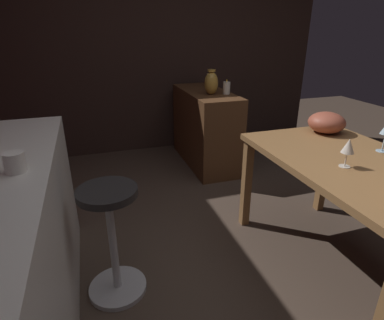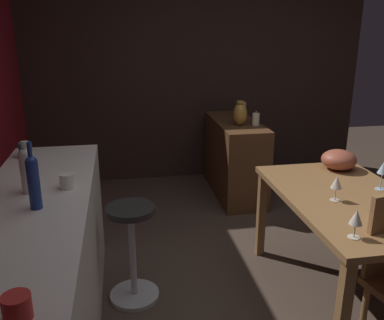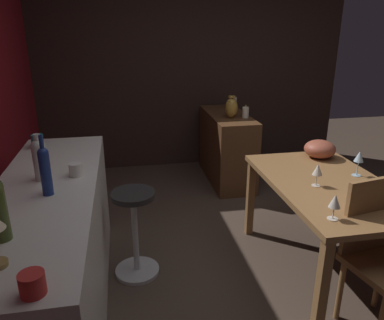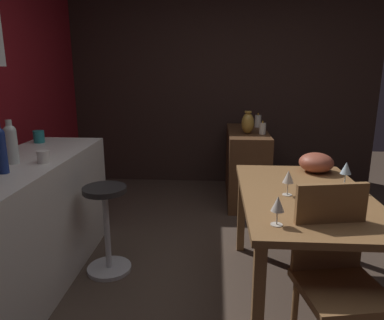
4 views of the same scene
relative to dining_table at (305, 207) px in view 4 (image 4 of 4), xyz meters
name	(u,v)px [view 4 (image 4 of 4)]	position (x,y,z in m)	size (l,w,h in m)	color
ground_plane	(236,287)	(0.06, 0.42, -0.65)	(9.00, 9.00, 0.00)	#47382D
wall_side_right	(206,85)	(2.61, 0.72, 0.65)	(0.10, 4.40, 2.60)	#33231E
dining_table	(305,207)	(0.00, 0.00, 0.00)	(1.36, 0.81, 0.74)	olive
kitchen_counter	(15,233)	(-0.10, 1.91, -0.20)	(2.10, 0.60, 0.90)	silver
sideboard_cabinet	(246,165)	(1.90, 0.22, -0.24)	(1.10, 0.44, 0.82)	#56351E
chair_near_window	(336,272)	(-0.55, -0.04, -0.13)	(0.46, 0.46, 0.95)	olive
bar_stool	(107,227)	(0.23, 1.39, -0.29)	(0.34, 0.34, 0.68)	#262323
wine_glass_left	(278,205)	(-0.49, 0.26, 0.20)	(0.07, 0.07, 0.16)	silver
wine_glass_right	(288,177)	(-0.03, 0.12, 0.21)	(0.07, 0.07, 0.16)	silver
wine_glass_center	(346,169)	(0.08, -0.27, 0.23)	(0.07, 0.07, 0.19)	silver
fruit_bowl	(316,162)	(0.51, -0.19, 0.16)	(0.26, 0.26, 0.15)	#9E4C38
wine_bottle_clear	(11,142)	(0.03, 1.93, 0.39)	(0.08, 0.08, 0.29)	silver
wine_bottle_cobalt	(1,149)	(-0.20, 1.86, 0.40)	(0.06, 0.06, 0.35)	navy
cup_teal	(39,137)	(0.71, 2.08, 0.30)	(0.13, 0.09, 0.10)	teal
cup_white	(43,157)	(0.06, 1.73, 0.29)	(0.12, 0.08, 0.08)	white
pillar_candle_tall	(258,121)	(2.17, 0.07, 0.24)	(0.08, 0.08, 0.17)	white
pillar_candle_short	(262,129)	(1.69, 0.08, 0.23)	(0.07, 0.07, 0.15)	white
vase_brass	(248,123)	(1.71, 0.23, 0.29)	(0.14, 0.14, 0.25)	#B78C38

